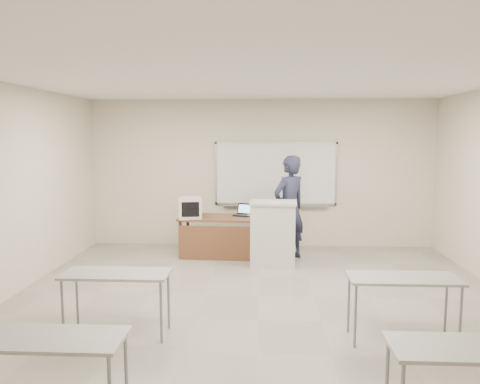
# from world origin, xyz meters

# --- Properties ---
(floor) EXTENTS (7.00, 8.00, 0.01)m
(floor) POSITION_xyz_m (0.00, 0.00, -0.01)
(floor) COLOR gray
(floor) RESTS_ON ground
(whiteboard) EXTENTS (2.48, 0.10, 1.31)m
(whiteboard) POSITION_xyz_m (0.30, 3.97, 1.48)
(whiteboard) COLOR white
(whiteboard) RESTS_ON floor
(student_desks) EXTENTS (4.40, 2.20, 0.73)m
(student_desks) POSITION_xyz_m (-0.00, -1.35, 0.67)
(student_desks) COLOR gray
(student_desks) RESTS_ON floor
(instructor_desk) EXTENTS (1.52, 0.76, 0.75)m
(instructor_desk) POSITION_xyz_m (-0.76, 2.99, 0.56)
(instructor_desk) COLOR brown
(instructor_desk) RESTS_ON floor
(podium) EXTENTS (0.80, 0.59, 1.14)m
(podium) POSITION_xyz_m (0.23, 2.50, 0.57)
(podium) COLOR silver
(podium) RESTS_ON floor
(crt_monitor) EXTENTS (0.42, 0.47, 0.40)m
(crt_monitor) POSITION_xyz_m (-1.31, 2.98, 0.94)
(crt_monitor) COLOR beige
(crt_monitor) RESTS_ON instructor_desk
(laptop) EXTENTS (0.29, 0.27, 0.22)m
(laptop) POSITION_xyz_m (-0.36, 3.26, 0.80)
(laptop) COLOR black
(laptop) RESTS_ON instructor_desk
(mouse) EXTENTS (0.11, 0.08, 0.04)m
(mouse) POSITION_xyz_m (-0.21, 3.15, 0.77)
(mouse) COLOR #B4B6BC
(mouse) RESTS_ON instructor_desk
(keyboard) EXTENTS (0.50, 0.21, 0.03)m
(keyboard) POSITION_xyz_m (0.08, 2.38, 1.15)
(keyboard) COLOR beige
(keyboard) RESTS_ON podium
(presenter) EXTENTS (0.83, 0.80, 1.91)m
(presenter) POSITION_xyz_m (0.53, 2.96, 0.96)
(presenter) COLOR black
(presenter) RESTS_ON floor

